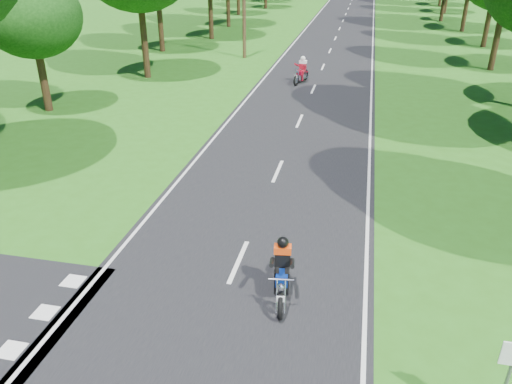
# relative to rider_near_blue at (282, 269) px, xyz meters

# --- Properties ---
(ground) EXTENTS (160.00, 160.00, 0.00)m
(ground) POSITION_rel_rider_near_blue_xyz_m (-1.34, -0.83, -0.77)
(ground) COLOR #286116
(ground) RESTS_ON ground
(main_road) EXTENTS (7.00, 140.00, 0.02)m
(main_road) POSITION_rel_rider_near_blue_xyz_m (-1.34, 49.17, -0.76)
(main_road) COLOR black
(main_road) RESTS_ON ground
(road_markings) EXTENTS (7.40, 140.00, 0.01)m
(road_markings) POSITION_rel_rider_near_blue_xyz_m (-1.48, 47.30, -0.75)
(road_markings) COLOR silver
(road_markings) RESTS_ON main_road
(road_sign) EXTENTS (0.45, 0.07, 2.00)m
(road_sign) POSITION_rel_rider_near_blue_xyz_m (4.16, -2.84, 0.57)
(road_sign) COLOR slate
(road_sign) RESTS_ON ground
(rider_near_blue) EXTENTS (0.84, 1.87, 1.51)m
(rider_near_blue) POSITION_rel_rider_near_blue_xyz_m (0.00, 0.00, 0.00)
(rider_near_blue) COLOR navy
(rider_near_blue) RESTS_ON main_road
(rider_far_red) EXTENTS (1.07, 1.98, 1.57)m
(rider_far_red) POSITION_rel_rider_near_blue_xyz_m (-2.25, 20.48, 0.03)
(rider_far_red) COLOR #B60E2B
(rider_far_red) RESTS_ON main_road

